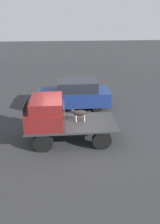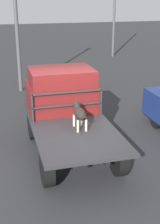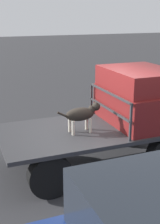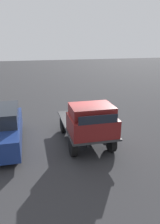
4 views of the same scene
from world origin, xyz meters
The scene contains 5 objects.
ground_plane centered at (0.00, 0.00, 0.00)m, with size 80.00×80.00×0.00m, color #2D2D30.
flatbed_truck centered at (0.00, 0.00, 0.63)m, with size 3.99×1.98×0.88m.
truck_cab centered at (1.13, 0.00, 1.44)m, with size 1.56×1.86×1.18m.
truck_headboard centered at (0.32, 0.00, 1.37)m, with size 0.04×1.86×0.74m.
dog centered at (-0.34, -0.14, 1.26)m, with size 0.95×0.27×0.63m.
Camera 3 is at (-2.58, -5.64, 3.19)m, focal length 50.00 mm.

